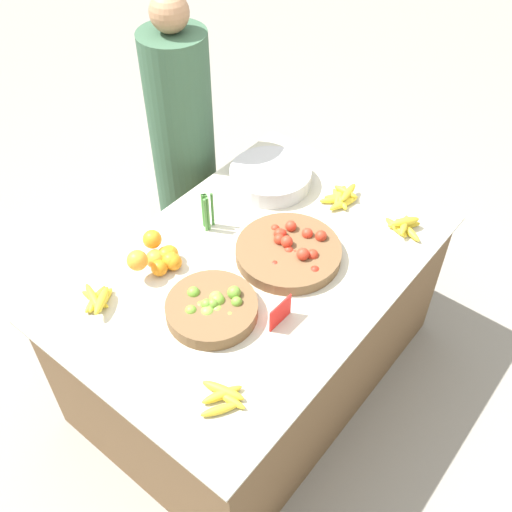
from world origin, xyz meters
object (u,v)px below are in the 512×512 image
lime_bowl (212,308)px  tomato_basket (289,251)px  vendor_person (184,158)px  metal_bowl (270,177)px  price_sign (280,313)px

lime_bowl → tomato_basket: same height
vendor_person → tomato_basket: bearing=-107.3°
metal_bowl → tomato_basket: bearing=-133.1°
lime_bowl → tomato_basket: bearing=-5.4°
lime_bowl → tomato_basket: (0.42, -0.04, -0.00)m
metal_bowl → vendor_person: (-0.06, 0.49, -0.08)m
lime_bowl → metal_bowl: lime_bowl is taller
tomato_basket → vendor_person: (0.26, 0.84, -0.07)m
metal_bowl → price_sign: 0.81m
tomato_basket → metal_bowl: tomato_basket is taller
tomato_basket → price_sign: size_ratio=3.62×
metal_bowl → price_sign: bearing=-139.6°
tomato_basket → price_sign: (-0.29, -0.18, 0.02)m
lime_bowl → price_sign: price_sign is taller
lime_bowl → tomato_basket: size_ratio=0.80×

